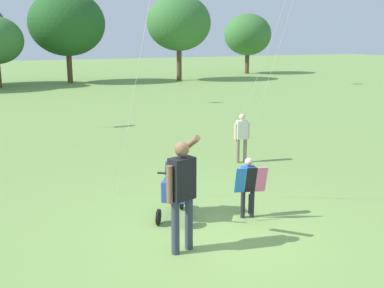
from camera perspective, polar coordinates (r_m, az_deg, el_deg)
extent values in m
plane|color=#75994C|center=(7.67, 2.30, -11.33)|extent=(120.00, 120.00, 0.00)
cylinder|color=brown|center=(33.48, -14.84, 8.97)|extent=(0.36, 0.36, 1.97)
ellipsoid|color=#235623|center=(33.42, -15.16, 14.17)|extent=(5.15, 4.63, 4.38)
cylinder|color=brown|center=(34.29, -1.59, 9.72)|extent=(0.36, 0.36, 2.25)
ellipsoid|color=#387033|center=(34.24, -1.62, 14.72)|extent=(4.67, 4.20, 3.97)
cylinder|color=brown|center=(40.91, 6.79, 9.78)|extent=(0.36, 0.36, 1.66)
ellipsoid|color=#387033|center=(40.84, 6.89, 13.25)|extent=(4.11, 3.70, 3.50)
cylinder|color=#232328|center=(8.40, 7.42, -7.20)|extent=(0.08, 0.08, 0.54)
cylinder|color=#232328|center=(8.36, 6.29, -7.27)|extent=(0.08, 0.08, 0.54)
cube|color=#284CA8|center=(8.23, 6.94, -4.13)|extent=(0.27, 0.21, 0.41)
cylinder|color=beige|center=(8.27, 7.93, -4.26)|extent=(0.06, 0.06, 0.36)
cylinder|color=beige|center=(8.20, 5.94, -4.37)|extent=(0.06, 0.06, 0.36)
sphere|color=beige|center=(8.15, 7.00, -2.19)|extent=(0.14, 0.14, 0.14)
cube|color=pink|center=(8.11, 8.54, -4.35)|extent=(0.23, 0.22, 0.48)
cube|color=black|center=(8.06, 7.28, -4.42)|extent=(0.23, 0.22, 0.48)
cube|color=blue|center=(8.01, 6.01, -4.49)|extent=(0.23, 0.22, 0.48)
cube|color=black|center=(8.18, 7.23, -7.34)|extent=(0.08, 0.03, 0.36)
cylinder|color=#33384C|center=(6.95, -2.06, -10.25)|extent=(0.12, 0.12, 0.84)
cylinder|color=#33384C|center=(7.10, -0.39, -9.71)|extent=(0.12, 0.12, 0.84)
cube|color=black|center=(6.77, -1.25, -4.28)|extent=(0.41, 0.32, 0.63)
cylinder|color=brown|center=(6.65, -2.77, -5.01)|extent=(0.09, 0.09, 0.56)
cylinder|color=brown|center=(6.90, -0.53, -0.23)|extent=(0.22, 0.51, 0.39)
sphere|color=brown|center=(6.65, -1.26, -0.63)|extent=(0.22, 0.22, 0.22)
cylinder|color=black|center=(8.75, -1.26, -7.15)|extent=(0.19, 0.25, 0.28)
cylinder|color=black|center=(8.08, -4.16, -8.97)|extent=(0.19, 0.25, 0.28)
cylinder|color=black|center=(7.98, -0.48, -9.23)|extent=(0.19, 0.25, 0.28)
cube|color=#2D4C93|center=(8.22, -1.82, -5.41)|extent=(0.72, 0.78, 0.36)
cube|color=navy|center=(8.25, -1.66, -3.16)|extent=(0.58, 0.58, 0.35)
cylinder|color=black|center=(7.67, -2.51, -3.65)|extent=(0.42, 0.30, 0.04)
cylinder|color=silver|center=(7.95, -5.77, 14.31)|extent=(0.42, 2.87, 6.70)
cylinder|color=silver|center=(15.73, 10.02, 13.27)|extent=(0.08, 3.98, 6.53)
cylinder|color=silver|center=(14.21, 11.82, 15.21)|extent=(0.31, 3.93, 7.51)
cylinder|color=#7F705B|center=(11.96, 6.56, -0.80)|extent=(0.09, 0.09, 0.63)
cylinder|color=#7F705B|center=(11.89, 5.66, -0.85)|extent=(0.09, 0.09, 0.63)
cube|color=silver|center=(11.81, 6.18, 1.76)|extent=(0.30, 0.22, 0.47)
cylinder|color=beige|center=(11.87, 6.95, 1.64)|extent=(0.07, 0.07, 0.42)
cylinder|color=beige|center=(11.76, 5.38, 1.57)|extent=(0.07, 0.07, 0.42)
sphere|color=beige|center=(11.74, 6.22, 3.35)|extent=(0.16, 0.16, 0.16)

